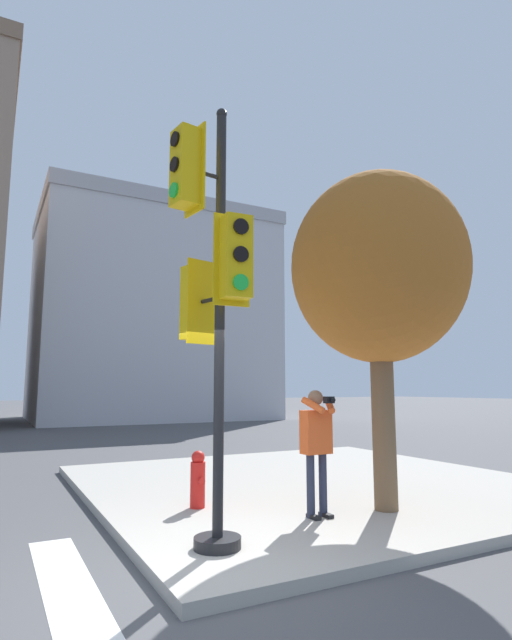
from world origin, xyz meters
TOP-DOWN VIEW (x-y plane):
  - ground_plane at (0.00, 0.00)m, footprint 160.00×160.00m
  - sidewalk_corner at (3.50, 3.50)m, footprint 8.00×8.00m
  - traffic_signal_pole at (0.16, 0.62)m, footprint 0.90×1.28m
  - person_photographer at (2.02, 1.22)m, footprint 0.50×0.53m
  - street_tree at (3.10, 1.09)m, footprint 2.63×2.63m
  - fire_hydrant at (0.79, 2.47)m, footprint 0.21×0.27m
  - building_right at (6.79, 26.37)m, footprint 13.72×10.90m

SIDE VIEW (x-z plane):
  - ground_plane at x=0.00m, z-range 0.00..0.00m
  - sidewalk_corner at x=3.50m, z-range 0.00..0.14m
  - fire_hydrant at x=0.79m, z-range 0.13..0.93m
  - person_photographer at x=2.02m, z-range 0.31..1.99m
  - traffic_signal_pole at x=0.16m, z-range 0.48..5.55m
  - street_tree at x=3.10m, z-range 1.14..6.11m
  - building_right at x=6.79m, z-range 0.01..12.75m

